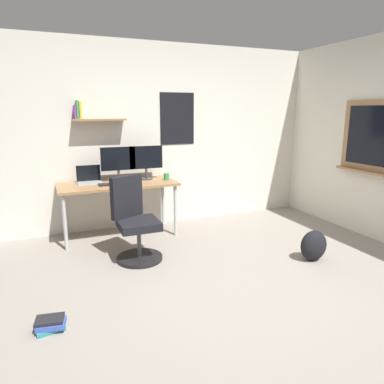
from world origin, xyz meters
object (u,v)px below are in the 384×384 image
object	(u,v)px
keyboard	(113,184)
backpack	(314,245)
laptop	(89,179)
monitor_primary	(118,162)
office_chair	(135,224)
computer_mouse	(134,182)
desk	(118,188)
book_stack_on_floor	(50,324)
coffee_mug	(166,177)
monitor_secondary	(146,160)

from	to	relation	value
keyboard	backpack	size ratio (longest dim) A/B	1.05
laptop	monitor_primary	world-z (taller)	monitor_primary
office_chair	computer_mouse	size ratio (longest dim) A/B	9.13
desk	laptop	world-z (taller)	laptop
computer_mouse	book_stack_on_floor	bearing A→B (deg)	-121.61
book_stack_on_floor	keyboard	bearing A→B (deg)	65.17
laptop	coffee_mug	xyz separation A→B (m)	(1.01, -0.19, -0.01)
monitor_secondary	book_stack_on_floor	distance (m)	2.61
desk	backpack	distance (m)	2.54
office_chair	computer_mouse	bearing A→B (deg)	76.13
monitor_primary	computer_mouse	distance (m)	0.36
office_chair	coffee_mug	xyz separation A→B (m)	(0.64, 0.79, 0.37)
book_stack_on_floor	desk	bearing A→B (deg)	64.23
desk	coffee_mug	distance (m)	0.68
keyboard	coffee_mug	distance (m)	0.74
desk	computer_mouse	xyz separation A→B (m)	(0.20, -0.08, 0.09)
desk	office_chair	size ratio (longest dim) A/B	1.61
backpack	desk	bearing A→B (deg)	138.61
laptop	keyboard	distance (m)	0.36
keyboard	computer_mouse	size ratio (longest dim) A/B	3.56
desk	coffee_mug	xyz separation A→B (m)	(0.66, -0.03, 0.11)
office_chair	coffee_mug	size ratio (longest dim) A/B	10.33
office_chair	laptop	size ratio (longest dim) A/B	3.06
office_chair	backpack	xyz separation A→B (m)	(1.85, -0.82, -0.23)
coffee_mug	book_stack_on_floor	world-z (taller)	coffee_mug
backpack	keyboard	bearing A→B (deg)	141.20
desk	office_chair	distance (m)	0.86
computer_mouse	coffee_mug	distance (m)	0.46
keyboard	computer_mouse	world-z (taller)	computer_mouse
office_chair	backpack	size ratio (longest dim) A/B	2.69
office_chair	coffee_mug	distance (m)	1.09
office_chair	desk	bearing A→B (deg)	91.43
monitor_secondary	coffee_mug	xyz separation A→B (m)	(0.24, -0.14, -0.22)
monitor_secondary	keyboard	world-z (taller)	monitor_secondary
computer_mouse	coffee_mug	world-z (taller)	coffee_mug
desk	book_stack_on_floor	xyz separation A→B (m)	(-0.93, -1.92, -0.62)
keyboard	book_stack_on_floor	bearing A→B (deg)	-114.83
keyboard	monitor_secondary	bearing A→B (deg)	20.91
laptop	book_stack_on_floor	size ratio (longest dim) A/B	1.28
laptop	computer_mouse	bearing A→B (deg)	-23.49
monitor_secondary	keyboard	xyz separation A→B (m)	(-0.50, -0.19, -0.26)
monitor_primary	book_stack_on_floor	size ratio (longest dim) A/B	1.91
backpack	book_stack_on_floor	bearing A→B (deg)	-174.46
backpack	laptop	bearing A→B (deg)	140.84
desk	monitor_secondary	bearing A→B (deg)	14.29
desk	monitor_primary	distance (m)	0.36
computer_mouse	coffee_mug	size ratio (longest dim) A/B	1.13
laptop	computer_mouse	distance (m)	0.60
coffee_mug	backpack	distance (m)	2.10
office_chair	laptop	xyz separation A→B (m)	(-0.36, 0.98, 0.38)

